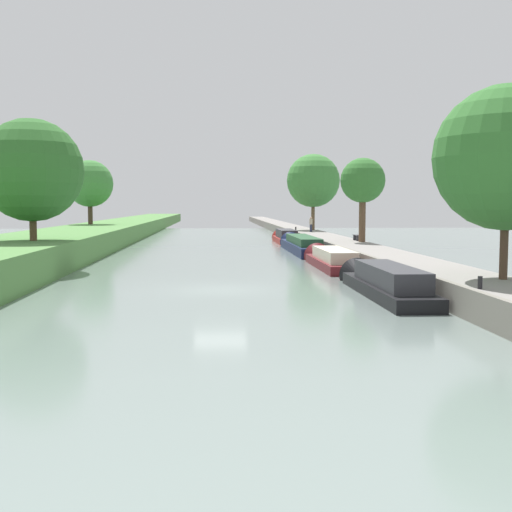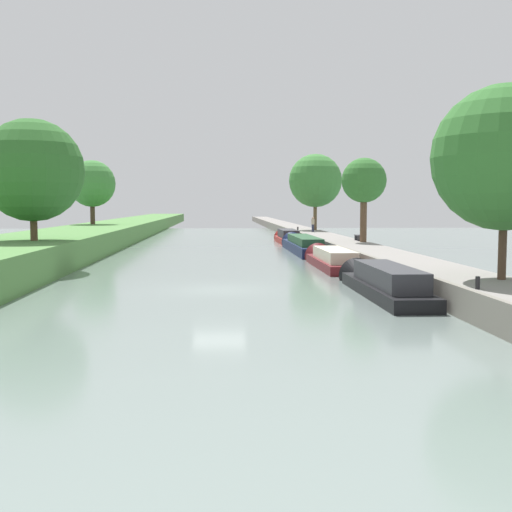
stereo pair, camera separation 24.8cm
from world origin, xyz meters
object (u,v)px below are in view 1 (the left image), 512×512
object	(u,v)px
narrowboat_black	(383,282)
mooring_bollard_far	(296,229)
narrowboat_red	(285,237)
narrowboat_navy	(301,245)
park_bench	(357,236)
mooring_bollard_near	(480,283)
person_walking	(311,224)
narrowboat_maroon	(330,259)

from	to	relation	value
narrowboat_black	mooring_bollard_far	xyz separation A→B (m)	(1.70, 43.88, 0.76)
narrowboat_red	narrowboat_navy	bearing A→B (deg)	-90.48
mooring_bollard_far	narrowboat_navy	bearing A→B (deg)	-95.95
mooring_bollard_far	park_bench	distance (m)	20.31
narrowboat_black	mooring_bollard_near	distance (m)	6.79
narrowboat_black	mooring_bollard_near	world-z (taller)	mooring_bollard_near
narrowboat_red	mooring_bollard_near	bearing A→B (deg)	-87.86
person_walking	narrowboat_maroon	bearing A→B (deg)	-96.13
narrowboat_maroon	person_walking	bearing A→B (deg)	83.87
person_walking	park_bench	world-z (taller)	person_walking
narrowboat_navy	narrowboat_red	size ratio (longest dim) A/B	1.51
person_walking	park_bench	distance (m)	16.79
narrowboat_maroon	narrowboat_red	size ratio (longest dim) A/B	1.06
mooring_bollard_near	park_bench	world-z (taller)	park_bench
narrowboat_navy	narrowboat_red	world-z (taller)	narrowboat_red
narrowboat_black	narrowboat_maroon	xyz separation A→B (m)	(-0.06, 12.78, -0.06)
narrowboat_red	park_bench	xyz separation A→B (m)	(4.24, -15.80, 0.87)
mooring_bollard_far	mooring_bollard_near	bearing A→B (deg)	-90.00
mooring_bollard_far	park_bench	xyz separation A→B (m)	(2.52, -20.15, 0.12)
narrowboat_navy	mooring_bollard_near	size ratio (longest dim) A/B	34.91
narrowboat_red	mooring_bollard_far	bearing A→B (deg)	68.42
narrowboat_navy	mooring_bollard_far	xyz separation A→B (m)	(1.83, 17.58, 0.73)
narrowboat_navy	narrowboat_black	bearing A→B (deg)	-89.71
narrowboat_maroon	narrowboat_navy	size ratio (longest dim) A/B	0.70
narrowboat_maroon	narrowboat_navy	xyz separation A→B (m)	(-0.08, 13.52, 0.09)
narrowboat_maroon	park_bench	world-z (taller)	park_bench
narrowboat_red	narrowboat_black	bearing A→B (deg)	-89.97
narrowboat_black	narrowboat_navy	distance (m)	26.30
narrowboat_black	park_bench	bearing A→B (deg)	79.92
park_bench	mooring_bollard_far	bearing A→B (deg)	97.13
narrowboat_navy	park_bench	bearing A→B (deg)	-30.57
narrowboat_navy	park_bench	world-z (taller)	park_bench
narrowboat_maroon	park_bench	size ratio (longest dim) A/B	7.32
narrowboat_navy	narrowboat_red	bearing A→B (deg)	89.52
narrowboat_black	mooring_bollard_near	bearing A→B (deg)	-75.41
mooring_bollard_near	mooring_bollard_far	bearing A→B (deg)	90.00
narrowboat_maroon	mooring_bollard_near	bearing A→B (deg)	-84.80
narrowboat_red	park_bench	world-z (taller)	park_bench
narrowboat_black	narrowboat_red	world-z (taller)	narrowboat_red
narrowboat_navy	mooring_bollard_near	world-z (taller)	mooring_bollard_near
mooring_bollard_near	person_walking	bearing A→B (deg)	88.51
narrowboat_maroon	mooring_bollard_far	size ratio (longest dim) A/B	24.40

